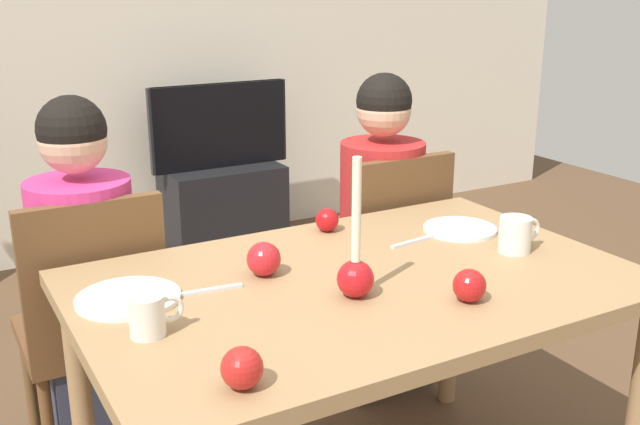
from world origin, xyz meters
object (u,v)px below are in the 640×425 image
Objects in this scene: plate_left at (128,298)px; apple_by_right_mug at (264,259)px; plate_right at (460,229)px; apple_near_candle at (469,286)px; mug_right at (516,234)px; apple_far_edge at (327,220)px; tv_stand at (223,208)px; tv at (220,126)px; candle_centerpiece at (356,269)px; dining_table at (358,308)px; chair_left at (93,319)px; chair_right at (385,257)px; person_left_child at (88,297)px; apple_by_left_plate at (242,368)px; person_right_child at (381,240)px; mug_left at (149,315)px.

apple_by_right_mug reaches higher than plate_left.
apple_near_candle is (-0.31, -0.41, 0.03)m from plate_right.
apple_far_edge is at bearing 132.15° from mug_right.
apple_near_candle is at bearing -149.27° from mug_right.
tv is at bearing 90.00° from tv_stand.
tv is 2.47m from candle_centerpiece.
apple_far_edge is (0.11, 0.36, 0.12)m from dining_table.
plate_left is 1.12× the size of plate_right.
chair_left reaches higher than mug_right.
mug_right reaches higher than apple_far_edge.
tv reaches higher than apple_by_right_mug.
tv_stand is (0.05, 1.69, -0.27)m from chair_right.
apple_by_right_mug is (-0.67, -0.03, 0.04)m from plate_right.
tv_stand is at bearing 56.50° from person_left_child.
tv_stand is 9.05× the size of apple_far_edge.
apple_far_edge is at bearing 17.48° from plate_left.
apple_by_left_plate is (-0.62, -0.10, 0.00)m from apple_near_candle.
chair_right is at bearing 50.47° from dining_table.
plate_right is (-0.04, -0.47, 0.19)m from person_right_child.
apple_near_candle is (0.70, -0.40, 0.03)m from plate_left.
mug_right is at bearing -15.07° from apple_by_right_mug.
person_left_child reaches higher than chair_left.
apple_far_edge is (-0.44, -1.94, 0.08)m from tv.
mug_right is at bearing -91.49° from person_right_child.
apple_by_left_plate is at bearing -162.85° from mug_right.
chair_left is 0.90m from candle_centerpiece.
person_left_child is at bearing 178.23° from chair_right.
candle_centerpiece is at bearing -56.88° from person_left_child.
tv_stand is at bearing 88.30° from mug_right.
apple_far_edge is (0.59, 0.70, -0.01)m from apple_by_left_plate.
tv is (0.05, 1.66, 0.14)m from person_right_child.
tv_stand is 2.66m from mug_left.
chair_right is 11.36× the size of apple_near_candle.
candle_centerpiece reaches higher than plate_left.
mug_right is (-0.02, -0.66, 0.29)m from chair_right.
mug_right reaches higher than apple_by_right_mug.
person_right_child is 4.75× the size of plate_left.
mug_left reaches higher than plate_right.
dining_table reaches higher than tv_stand.
apple_by_left_plate is 0.55m from apple_by_right_mug.
dining_table is at bearing -103.51° from tv.
mug_left is at bearing -175.02° from dining_table.
dining_table is 0.19m from candle_centerpiece.
tv is at bearing 88.25° from chair_right.
apple_far_edge is at bearing -144.07° from person_right_child.
chair_right is 12.72× the size of apple_far_edge.
person_left_child is 1.05m from person_right_child.
plate_right is (1.01, -0.44, 0.24)m from chair_left.
plate_left is 0.35m from apple_by_right_mug.
apple_by_left_plate is (-0.97, -0.95, 0.28)m from chair_right.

